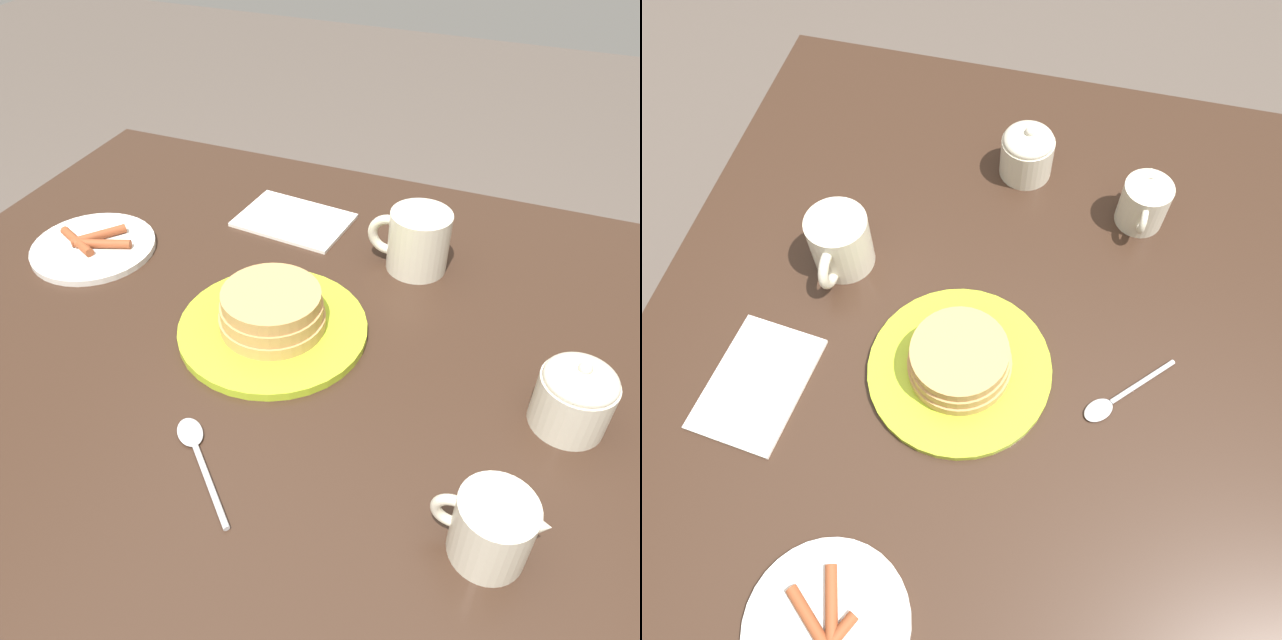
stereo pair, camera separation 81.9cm
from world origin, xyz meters
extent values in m
plane|color=#51473F|center=(0.00, 0.00, 0.00)|extent=(8.00, 8.00, 0.00)
cube|color=#332116|center=(0.00, 0.00, 0.74)|extent=(1.18, 1.00, 0.03)
cube|color=#332116|center=(-0.53, -0.44, 0.36)|extent=(0.07, 0.07, 0.73)
cube|color=#332116|center=(0.53, -0.44, 0.36)|extent=(0.07, 0.07, 0.73)
cylinder|color=#AAC628|center=(0.03, -0.03, 0.76)|extent=(0.25, 0.25, 0.01)
cylinder|color=tan|center=(0.03, -0.03, 0.78)|extent=(0.14, 0.14, 0.02)
cylinder|color=tan|center=(0.03, -0.03, 0.80)|extent=(0.14, 0.14, 0.02)
cylinder|color=tan|center=(0.03, -0.03, 0.81)|extent=(0.13, 0.13, 0.02)
cylinder|color=silver|center=(0.37, -0.10, 0.76)|extent=(0.19, 0.19, 0.01)
cylinder|color=brown|center=(0.35, -0.10, 0.77)|extent=(0.09, 0.04, 0.01)
cylinder|color=brown|center=(0.39, -0.09, 0.77)|extent=(0.08, 0.05, 0.01)
cylinder|color=brown|center=(0.37, -0.12, 0.77)|extent=(0.06, 0.08, 0.01)
cylinder|color=beige|center=(-0.11, -0.24, 0.80)|extent=(0.09, 0.09, 0.09)
torus|color=beige|center=(-0.07, -0.24, 0.80)|extent=(0.07, 0.01, 0.07)
cylinder|color=#472819|center=(-0.11, -0.24, 0.84)|extent=(0.08, 0.08, 0.00)
cylinder|color=beige|center=(-0.29, 0.18, 0.80)|extent=(0.07, 0.07, 0.08)
cone|color=beige|center=(-0.33, 0.18, 0.82)|extent=(0.03, 0.03, 0.04)
torus|color=beige|center=(-0.26, 0.18, 0.80)|extent=(0.04, 0.01, 0.04)
cylinder|color=beige|center=(-0.35, -0.01, 0.79)|extent=(0.09, 0.09, 0.07)
ellipsoid|color=beige|center=(-0.35, -0.01, 0.83)|extent=(0.08, 0.08, 0.03)
sphere|color=beige|center=(-0.35, -0.01, 0.84)|extent=(0.02, 0.02, 0.02)
cube|color=silver|center=(0.11, -0.29, 0.76)|extent=(0.19, 0.14, 0.01)
cylinder|color=silver|center=(-0.01, 0.22, 0.76)|extent=(0.08, 0.08, 0.01)
ellipsoid|color=silver|center=(0.04, 0.16, 0.76)|extent=(0.05, 0.05, 0.01)
camera|label=1|loc=(-0.26, 0.53, 1.32)|focal=35.00mm
camera|label=2|loc=(0.37, 0.06, 1.54)|focal=35.00mm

